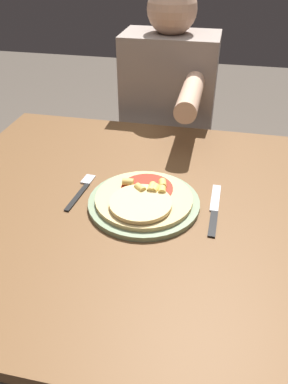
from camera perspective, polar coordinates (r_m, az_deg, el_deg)
ground_plane at (r=1.55m, az=-1.32°, el=-24.53°), size 8.00×8.00×0.00m
dining_table at (r=1.05m, az=-1.79°, el=-6.33°), size 1.11×0.98×0.75m
plate at (r=0.97m, az=-0.00°, el=-1.60°), size 0.29×0.29×0.01m
pizza at (r=0.96m, az=-0.03°, el=-0.93°), size 0.25×0.25×0.04m
fork at (r=1.04m, az=-9.43°, el=0.39°), size 0.03×0.18×0.00m
knife at (r=0.97m, az=10.66°, el=-2.71°), size 0.02×0.22×0.00m
person_diner at (r=1.58m, az=3.73°, el=11.44°), size 0.36×0.52×1.20m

